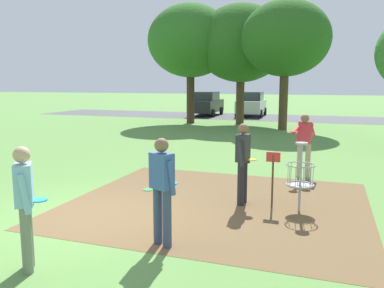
# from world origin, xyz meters

# --- Properties ---
(ground_plane) EXTENTS (160.00, 160.00, 0.00)m
(ground_plane) POSITION_xyz_m (0.00, 0.00, 0.00)
(ground_plane) COLOR #5B8942
(dirt_tee_pad) EXTENTS (6.12, 5.46, 0.01)m
(dirt_tee_pad) POSITION_xyz_m (2.18, 1.65, 0.00)
(dirt_tee_pad) COLOR brown
(dirt_tee_pad) RESTS_ON ground
(disc_golf_basket) EXTENTS (0.98, 0.58, 1.39)m
(disc_golf_basket) POSITION_xyz_m (3.80, 1.68, 0.75)
(disc_golf_basket) COLOR #9E9EA3
(disc_golf_basket) RESTS_ON ground
(player_foreground_watching) EXTENTS (0.49, 0.45, 1.71)m
(player_foreground_watching) POSITION_xyz_m (1.96, -0.74, 0.97)
(player_foreground_watching) COLOR #384260
(player_foreground_watching) RESTS_ON ground
(player_throwing) EXTENTS (0.63, 1.05, 1.71)m
(player_throwing) POSITION_xyz_m (3.73, 4.72, 0.99)
(player_throwing) COLOR tan
(player_throwing) RESTS_ON ground
(player_waiting_left) EXTENTS (0.45, 0.47, 1.71)m
(player_waiting_left) POSITION_xyz_m (0.56, -2.10, 0.97)
(player_waiting_left) COLOR slate
(player_waiting_left) RESTS_ON ground
(player_waiting_right) EXTENTS (0.42, 0.48, 1.71)m
(player_waiting_right) POSITION_xyz_m (2.69, 1.78, 0.97)
(player_waiting_right) COLOR #232328
(player_waiting_right) RESTS_ON ground
(frisbee_near_basket) EXTENTS (0.24, 0.24, 0.02)m
(frisbee_near_basket) POSITION_xyz_m (0.34, 2.10, 0.01)
(frisbee_near_basket) COLOR green
(frisbee_near_basket) RESTS_ON ground
(frisbee_by_tee) EXTENTS (0.21, 0.21, 0.02)m
(frisbee_by_tee) POSITION_xyz_m (-1.77, 0.34, 0.01)
(frisbee_by_tee) COLOR gold
(frisbee_by_tee) RESTS_ON ground
(tree_near_right) EXTENTS (5.25, 5.25, 7.31)m
(tree_near_right) POSITION_xyz_m (-3.98, 17.32, 5.06)
(tree_near_right) COLOR #422D1E
(tree_near_right) RESTS_ON ground
(tree_mid_left) EXTENTS (4.69, 4.69, 6.83)m
(tree_mid_left) POSITION_xyz_m (1.93, 15.63, 4.82)
(tree_mid_left) COLOR #4C3823
(tree_mid_left) RESTS_ON ground
(tree_mid_center) EXTENTS (5.43, 5.43, 7.17)m
(tree_mid_center) POSITION_xyz_m (-0.89, 17.70, 4.85)
(tree_mid_center) COLOR #4C3823
(tree_mid_center) RESTS_ON ground
(parking_lot_strip) EXTENTS (36.00, 6.00, 0.01)m
(parking_lot_strip) POSITION_xyz_m (0.00, 22.98, 0.00)
(parking_lot_strip) COLOR #4C4C51
(parking_lot_strip) RESTS_ON ground
(parked_car_leftmost) EXTENTS (2.06, 4.24, 1.84)m
(parked_car_leftmost) POSITION_xyz_m (-4.76, 23.18, 0.92)
(parked_car_leftmost) COLOR black
(parked_car_leftmost) RESTS_ON ground
(parked_car_center_left) EXTENTS (2.12, 4.28, 1.84)m
(parked_car_center_left) POSITION_xyz_m (-1.34, 23.74, 0.92)
(parked_car_center_left) COLOR silver
(parked_car_center_left) RESTS_ON ground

